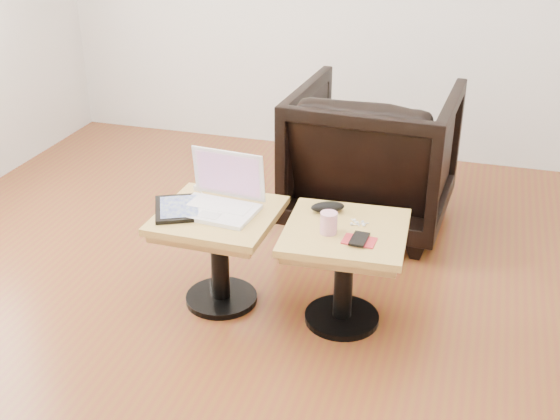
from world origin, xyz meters
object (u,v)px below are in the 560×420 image
(side_table_right, at_px, (345,253))
(laptop, at_px, (220,199))
(armchair, at_px, (373,155))
(side_table_left, at_px, (219,235))
(striped_cup, at_px, (329,223))

(side_table_right, xyz_separation_m, laptop, (-0.56, 0.03, 0.16))
(laptop, height_order, armchair, armchair)
(armchair, bearing_deg, side_table_left, 66.75)
(side_table_right, relative_size, laptop, 1.45)
(armchair, bearing_deg, striped_cup, 93.10)
(side_table_right, distance_m, striped_cup, 0.18)
(side_table_left, distance_m, laptop, 0.17)
(side_table_right, distance_m, armchair, 1.00)
(side_table_left, xyz_separation_m, striped_cup, (0.50, -0.05, 0.16))
(striped_cup, relative_size, armchair, 0.11)
(laptop, bearing_deg, side_table_left, -84.44)
(striped_cup, xyz_separation_m, armchair, (0.00, 1.05, -0.11))
(side_table_left, distance_m, striped_cup, 0.53)
(side_table_left, height_order, laptop, laptop)
(side_table_left, xyz_separation_m, armchair, (0.50, 1.01, 0.05))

